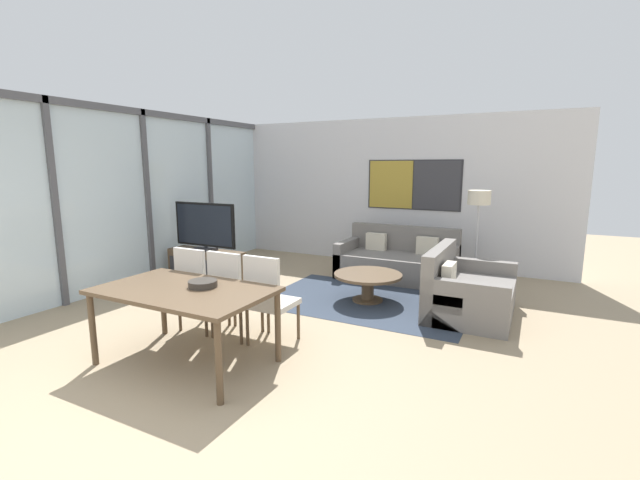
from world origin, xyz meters
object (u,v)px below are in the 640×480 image
at_px(coffee_table, 368,280).
at_px(dining_chair_centre, 232,290).
at_px(dining_chair_left, 198,285).
at_px(sofa_side, 464,293).
at_px(sofa_main, 398,262).
at_px(tv_console, 206,265).
at_px(television, 205,227).
at_px(floor_lamp, 479,205).
at_px(dining_chair_right, 268,296).
at_px(dining_table, 184,296).
at_px(fruit_bowl, 203,283).

bearing_deg(coffee_table, dining_chair_centre, -114.67).
height_order(dining_chair_left, dining_chair_centre, same).
bearing_deg(coffee_table, sofa_side, 3.57).
bearing_deg(sofa_main, coffee_table, -90.00).
xyz_separation_m(coffee_table, dining_chair_left, (-1.36, -1.94, 0.25)).
bearing_deg(coffee_table, tv_console, -176.62).
bearing_deg(television, floor_lamp, 21.93).
bearing_deg(television, dining_chair_centre, -42.01).
xyz_separation_m(coffee_table, dining_chair_right, (-0.40, -1.91, 0.25)).
bearing_deg(dining_table, sofa_side, 51.11).
bearing_deg(sofa_main, television, -150.17).
xyz_separation_m(television, dining_chair_left, (1.47, -1.77, -0.36)).
height_order(television, fruit_bowl, television).
height_order(sofa_main, sofa_side, same).
xyz_separation_m(dining_chair_left, dining_chair_centre, (0.48, 0.01, 0.00)).
xyz_separation_m(sofa_main, coffee_table, (0.00, -1.46, 0.03)).
height_order(sofa_main, dining_chair_centre, dining_chair_centre).
relative_size(television, dining_table, 0.73).
height_order(coffee_table, dining_chair_right, dining_chair_right).
distance_m(dining_chair_left, dining_chair_right, 0.96).
distance_m(sofa_main, coffee_table, 1.46).
bearing_deg(sofa_main, dining_chair_right, -96.85).
xyz_separation_m(sofa_main, sofa_side, (1.31, -1.38, -0.00)).
bearing_deg(fruit_bowl, dining_chair_left, 136.63).
height_order(coffee_table, dining_chair_left, dining_chair_left).
distance_m(dining_table, dining_chair_right, 0.87).
bearing_deg(dining_table, sofa_main, 77.82).
bearing_deg(sofa_side, sofa_main, 43.47).
xyz_separation_m(fruit_bowl, floor_lamp, (2.01, 3.98, 0.51)).
distance_m(sofa_side, fruit_bowl, 3.35).
xyz_separation_m(television, dining_chair_centre, (1.95, -1.76, -0.36)).
xyz_separation_m(sofa_side, dining_table, (-2.19, -2.71, 0.41)).
bearing_deg(sofa_main, sofa_side, -46.53).
bearing_deg(dining_chair_centre, dining_table, -90.00).
distance_m(dining_chair_left, dining_chair_centre, 0.48).
height_order(sofa_main, dining_chair_right, dining_chair_right).
bearing_deg(dining_chair_centre, television, 137.99).
relative_size(dining_table, dining_chair_centre, 1.67).
height_order(television, sofa_main, television).
bearing_deg(dining_chair_right, fruit_bowl, -120.62).
bearing_deg(fruit_bowl, television, 131.58).
relative_size(sofa_main, dining_chair_centre, 1.94).
bearing_deg(fruit_bowl, dining_table, -135.49).
bearing_deg(dining_table, floor_lamp, 62.56).
relative_size(tv_console, dining_chair_centre, 1.38).
bearing_deg(fruit_bowl, tv_console, 131.59).
height_order(sofa_main, dining_table, sofa_main).
relative_size(sofa_side, dining_chair_centre, 1.44).
distance_m(dining_chair_centre, floor_lamp, 4.08).
height_order(sofa_side, fruit_bowl, sofa_side).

